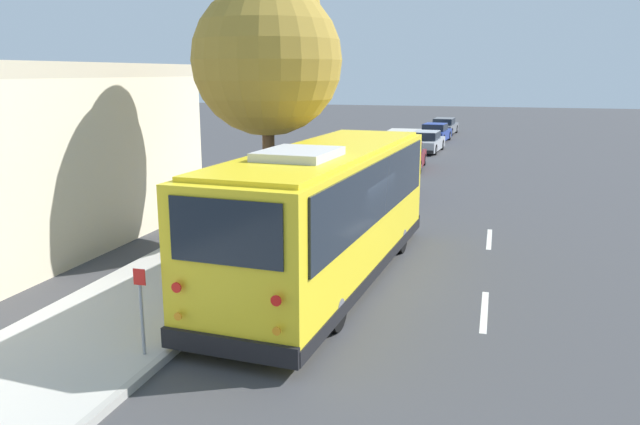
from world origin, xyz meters
The scene contains 15 objects.
ground_plane centered at (0.00, 0.00, 0.00)m, with size 160.00×160.00×0.00m, color #3D3D3F.
sidewalk_slab centered at (0.00, 3.70, 0.07)m, with size 80.00×3.41×0.15m, color #B2AFA8.
curb_strip centered at (0.00, 1.93, 0.07)m, with size 80.00×0.14×0.15m, color #9D9A94.
shuttle_bus centered at (-0.01, 0.37, 1.78)m, with size 10.24×3.24×3.35m.
parked_sedan_navy centered at (10.53, 0.96, 0.61)m, with size 4.71×1.82×1.31m.
parked_sedan_maroon centered at (18.19, 1.02, 0.60)m, with size 4.67×1.82×1.29m.
parked_sedan_silver centered at (25.53, 0.85, 0.60)m, with size 4.69×1.96×1.30m.
parked_sedan_blue centered at (31.69, 0.92, 0.60)m, with size 4.46×2.09×1.29m.
parked_sedan_gray centered at (37.32, 0.75, 0.60)m, with size 4.70×2.02×1.30m.
street_tree centered at (2.73, 2.79, 5.47)m, with size 4.11×4.11×7.72m.
sign_post_near centered at (-5.07, 2.25, 0.94)m, with size 0.06×0.22×1.53m.
sign_post_far centered at (-3.81, 2.25, 0.72)m, with size 0.06×0.06×1.14m.
fire_hydrant centered at (6.08, 2.31, 0.55)m, with size 0.22×0.22×0.81m.
lane_stripe_mid centered at (-1.05, -3.33, 0.00)m, with size 2.40×0.14×0.01m, color silver.
lane_stripe_ahead centered at (4.95, -3.33, 0.00)m, with size 2.40×0.14×0.01m, color silver.
Camera 1 is at (-13.79, -3.36, 4.89)m, focal length 35.00 mm.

